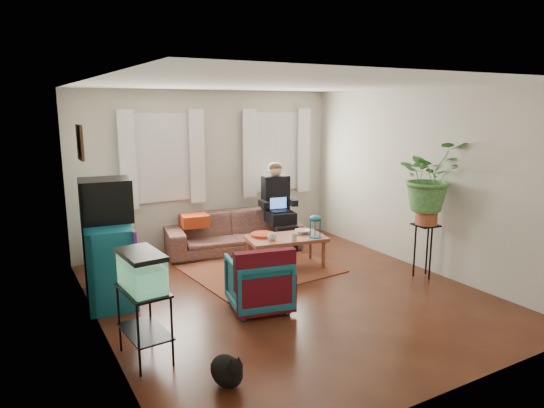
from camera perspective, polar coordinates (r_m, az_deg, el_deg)
floor at (r=6.28m, az=1.83°, el=-10.52°), size 4.50×5.00×0.01m
ceiling at (r=5.83m, az=2.00°, el=13.90°), size 4.50×5.00×0.01m
wall_back at (r=8.13m, az=-7.36°, el=3.97°), size 4.50×0.01×2.60m
wall_front at (r=4.06m, az=20.75°, el=-4.38°), size 4.50×0.01×2.60m
wall_left at (r=5.13m, az=-20.03°, el=-1.08°), size 0.01×5.00×2.60m
wall_right at (r=7.33m, az=17.09°, el=2.73°), size 0.01×5.00×2.60m
window_left at (r=7.81m, az=-12.80°, el=5.32°), size 1.08×0.04×1.38m
window_right at (r=8.63m, az=0.39°, el=6.17°), size 1.08×0.04×1.38m
curtains_left at (r=7.74m, az=-12.63°, el=5.27°), size 1.36×0.06×1.50m
curtains_right at (r=8.56m, az=0.66°, el=6.13°), size 1.36×0.06×1.50m
picture_frame at (r=5.88m, az=-21.57°, el=6.75°), size 0.04×0.32×0.40m
area_rug at (r=7.15m, az=-1.30°, el=-7.67°), size 2.12×1.76×0.01m
sofa at (r=7.96m, az=-4.63°, el=-2.54°), size 2.29×1.21×0.85m
seated_person at (r=8.15m, az=0.67°, el=-0.57°), size 0.65×0.75×1.30m
side_table at (r=7.36m, az=-17.56°, el=-5.08°), size 0.55×0.55×0.64m
table_lamp at (r=7.22m, az=-17.85°, el=-0.53°), size 0.41×0.41×0.59m
dresser at (r=6.29m, az=-18.68°, el=-6.42°), size 0.65×1.13×0.97m
crt_tv at (r=6.22m, az=-19.01°, el=0.44°), size 0.65×0.60×0.52m
aquarium_stand at (r=4.83m, az=-14.74°, el=-13.51°), size 0.40×0.65×0.70m
aquarium at (r=4.63m, az=-15.08°, el=-7.53°), size 0.36×0.59×0.37m
black_cat at (r=4.37m, az=-5.37°, el=-18.65°), size 0.25×0.39×0.33m
armchair at (r=5.75m, az=-1.59°, el=-8.93°), size 0.79×0.76×0.70m
serape_throw at (r=5.46m, az=-0.78°, el=-8.45°), size 0.72×0.30×0.57m
coffee_table at (r=7.17m, az=1.66°, el=-5.68°), size 1.23×0.81×0.47m
cup_a at (r=6.91m, az=-0.01°, el=-3.88°), size 0.15×0.15×0.10m
cup_b at (r=6.95m, az=2.63°, el=-3.83°), size 0.12×0.12×0.10m
bowl at (r=7.31m, az=3.65°, el=-3.24°), size 0.26×0.26×0.06m
snack_tray at (r=7.14m, az=-1.10°, el=-3.63°), size 0.41×0.41×0.04m
birdcage at (r=7.08m, az=5.11°, el=-2.60°), size 0.22×0.22×0.33m
plant_stand at (r=7.08m, az=17.46°, el=-5.25°), size 0.35×0.35×0.75m
potted_plant at (r=6.89m, az=17.91°, el=1.92°), size 0.93×0.82×0.96m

